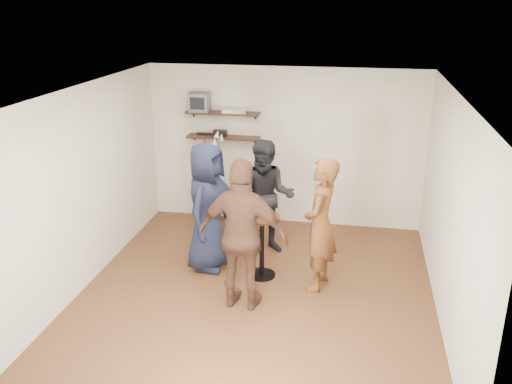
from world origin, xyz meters
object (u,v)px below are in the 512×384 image
Objects in this scene: person_dark at (267,197)px; person_navy at (208,207)px; crt_monitor at (200,102)px; person_plaid at (320,225)px; side_table at (220,198)px; person_brown at (243,236)px; drinks_table at (262,238)px; radio at (220,133)px; dvd_deck at (236,111)px.

person_dark is 0.97m from person_navy.
person_navy is at bearing -71.45° from crt_monitor.
person_plaid is 0.97× the size of person_navy.
person_navy is (-0.71, -0.66, 0.05)m from person_dark.
person_navy is (0.24, -1.56, 0.45)m from side_table.
person_plaid is 1.09m from person_brown.
person_navy is 0.96× the size of person_brown.
person_dark is at bearing -127.42° from person_plaid.
crt_monitor reaches higher than drinks_table.
side_table is 0.30× the size of person_navy.
side_table is 0.32× the size of person_dark.
person_brown is at bearing -70.34° from radio.
person_dark is (0.96, -1.08, -0.66)m from radio.
crt_monitor is at bearing 28.06° from person_navy.
crt_monitor is at bearing -123.21° from person_plaid.
person_navy is (-0.01, -1.74, -0.99)m from dvd_deck.
dvd_deck is 0.22× the size of person_navy.
crt_monitor reaches higher than radio.
person_brown is at bearing -95.83° from person_dark.
side_table is 2.70m from person_brown.
crt_monitor is 0.60m from radio.
person_dark is at bearing -43.51° from side_table.
person_brown reaches higher than drinks_table.
person_brown is (-0.09, -0.79, 0.38)m from drinks_table.
side_table is at bearing 131.16° from person_dark.
radio is 0.12× the size of person_navy.
dvd_deck reaches higher than side_table.
crt_monitor is at bearing 180.00° from dvd_deck.
person_dark reaches higher than drinks_table.
dvd_deck is at bearing 0.00° from crt_monitor.
dvd_deck is at bearing 117.62° from person_dark.
drinks_table is at bearing -90.00° from person_brown.
person_dark is at bearing 95.33° from drinks_table.
person_navy reaches higher than person_dark.
dvd_deck is 1.48m from side_table.
person_navy is at bearing -142.42° from person_dark.
person_brown is (0.69, -2.65, -0.95)m from dvd_deck.
side_table is at bearing -27.35° from crt_monitor.
person_plaid is at bearing -136.75° from person_brown.
radio is at bearing 0.00° from crt_monitor.
person_plaid is (1.82, -2.00, -0.64)m from radio.
radio is 0.25× the size of drinks_table.
radio is (0.33, 0.00, -0.50)m from crt_monitor.
person_navy reaches higher than radio.
person_brown is (0.69, -0.92, 0.04)m from person_navy.
radio is at bearing 119.02° from drinks_table.
dvd_deck is 2.42m from drinks_table.
person_dark reaches higher than side_table.
drinks_table is 0.50× the size of person_plaid.
person_brown is at bearing -69.28° from side_table.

